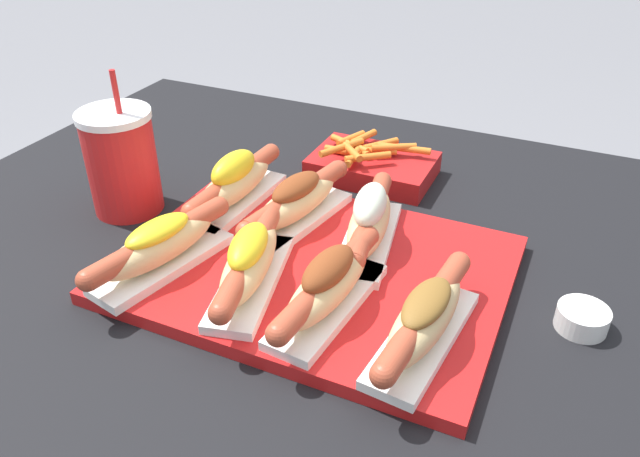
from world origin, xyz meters
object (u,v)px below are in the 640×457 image
fries_basket (372,164)px  hot_dog_1 (249,262)px  serving_tray (313,269)px  hot_dog_4 (235,183)px  hot_dog_3 (425,319)px  drink_cup (122,162)px  sauce_bowl (582,317)px  hot_dog_2 (328,285)px  hot_dog_6 (369,221)px  hot_dog_5 (296,202)px  hot_dog_0 (160,246)px

fries_basket → hot_dog_1: bearing=-93.2°
serving_tray → hot_dog_4: (-0.16, 0.09, 0.04)m
hot_dog_3 → drink_cup: drink_cup is taller
sauce_bowl → fries_basket: (-0.35, 0.25, 0.01)m
hot_dog_2 → sauce_bowl: bearing=22.5°
hot_dog_2 → hot_dog_3: (0.11, -0.01, -0.00)m
hot_dog_1 → hot_dog_6: hot_dog_6 is taller
serving_tray → hot_dog_5: bearing=128.5°
hot_dog_3 → fries_basket: size_ratio=1.18×
drink_cup → hot_dog_1: bearing=-21.9°
hot_dog_4 → hot_dog_6: bearing=-4.5°
hot_dog_1 → fries_basket: 0.36m
sauce_bowl → fries_basket: bearing=144.3°
hot_dog_1 → fries_basket: hot_dog_1 is taller
hot_dog_5 → fries_basket: 0.21m
serving_tray → hot_dog_1: size_ratio=2.12×
serving_tray → hot_dog_1: bearing=-123.6°
hot_dog_5 → hot_dog_6: 0.11m
hot_dog_1 → hot_dog_5: (-0.01, 0.15, -0.00)m
sauce_bowl → drink_cup: size_ratio=0.27×
serving_tray → hot_dog_0: (-0.17, -0.09, 0.04)m
hot_dog_2 → hot_dog_3: hot_dog_2 is taller
hot_dog_3 → hot_dog_0: bearing=-179.3°
hot_dog_0 → hot_dog_4: hot_dog_4 is taller
hot_dog_2 → fries_basket: bearing=102.8°
hot_dog_0 → hot_dog_5: hot_dog_5 is taller
hot_dog_5 → hot_dog_6: bearing=-4.5°
hot_dog_4 → sauce_bowl: bearing=-5.9°
hot_dog_2 → drink_cup: (-0.37, 0.11, 0.02)m
hot_dog_1 → hot_dog_5: size_ratio=0.99×
hot_dog_3 → sauce_bowl: size_ratio=3.91×
hot_dog_3 → hot_dog_4: bearing=153.0°
hot_dog_6 → drink_cup: (-0.37, -0.03, 0.02)m
hot_dog_1 → hot_dog_2: same height
serving_tray → hot_dog_1: hot_dog_1 is taller
serving_tray → drink_cup: (-0.32, 0.04, 0.07)m
hot_dog_1 → hot_dog_0: bearing=-173.3°
hot_dog_5 → hot_dog_6: hot_dog_6 is taller
hot_dog_0 → hot_dog_4: 0.17m
fries_basket → hot_dog_6: bearing=-70.6°
hot_dog_0 → hot_dog_3: bearing=0.7°
hot_dog_1 → hot_dog_5: bearing=95.1°
hot_dog_0 → hot_dog_1: hot_dog_1 is taller
drink_cup → hot_dog_3: bearing=-13.8°
hot_dog_2 → drink_cup: size_ratio=1.07×
hot_dog_1 → hot_dog_6: size_ratio=0.99×
hot_dog_3 → hot_dog_6: bearing=128.1°
hot_dog_5 → sauce_bowl: hot_dog_5 is taller
hot_dog_4 → hot_dog_6: size_ratio=1.01×
sauce_bowl → drink_cup: bearing=179.9°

